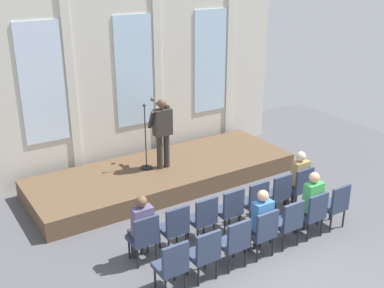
{
  "coord_description": "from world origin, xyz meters",
  "views": [
    {
      "loc": [
        -4.95,
        -4.74,
        4.99
      ],
      "look_at": [
        -0.0,
        3.03,
        1.41
      ],
      "focal_mm": 44.91,
      "sensor_mm": 36.0,
      "label": 1
    }
  ],
  "objects_px": {
    "chair_r1_c5": "(313,212)",
    "audience_r1_c5": "(311,201)",
    "chair_r0_c5": "(278,192)",
    "audience_r0_c6": "(298,176)",
    "chair_r0_c3": "(230,208)",
    "chair_r0_c2": "(203,217)",
    "chair_r1_c6": "(335,203)",
    "mic_stand": "(146,155)",
    "chair_r1_c4": "(289,221)",
    "audience_r1_c3": "(260,219)",
    "chair_r0_c0": "(144,236)",
    "chair_r0_c4": "(255,200)",
    "chair_r1_c1": "(205,252)",
    "chair_r0_c6": "(300,185)",
    "chair_r1_c3": "(263,230)",
    "chair_r0_c1": "(175,226)",
    "chair_r1_c2": "(235,241)",
    "audience_r0_c0": "(141,225)",
    "chair_r1_c0": "(172,264)",
    "speaker": "(162,128)"
  },
  "relations": [
    {
      "from": "chair_r0_c0",
      "to": "chair_r0_c4",
      "type": "relative_size",
      "value": 1.0
    },
    {
      "from": "speaker",
      "to": "chair_r0_c3",
      "type": "bearing_deg",
      "value": -89.73
    },
    {
      "from": "chair_r0_c5",
      "to": "audience_r0_c6",
      "type": "xyz_separation_m",
      "value": [
        0.61,
        0.08,
        0.18
      ]
    },
    {
      "from": "chair_r0_c3",
      "to": "chair_r1_c3",
      "type": "distance_m",
      "value": 0.96
    },
    {
      "from": "mic_stand",
      "to": "audience_r1_c5",
      "type": "bearing_deg",
      "value": -66.21
    },
    {
      "from": "chair_r1_c0",
      "to": "chair_r1_c4",
      "type": "distance_m",
      "value": 2.45
    },
    {
      "from": "chair_r0_c5",
      "to": "chair_r1_c4",
      "type": "height_order",
      "value": "same"
    },
    {
      "from": "chair_r0_c5",
      "to": "audience_r0_c6",
      "type": "height_order",
      "value": "audience_r0_c6"
    },
    {
      "from": "mic_stand",
      "to": "chair_r1_c6",
      "type": "height_order",
      "value": "mic_stand"
    },
    {
      "from": "chair_r0_c2",
      "to": "chair_r1_c6",
      "type": "xyz_separation_m",
      "value": [
        2.45,
        -0.96,
        0.0
      ]
    },
    {
      "from": "audience_r1_c3",
      "to": "chair_r1_c6",
      "type": "xyz_separation_m",
      "value": [
        1.84,
        -0.08,
        -0.19
      ]
    },
    {
      "from": "chair_r0_c2",
      "to": "chair_r0_c6",
      "type": "bearing_deg",
      "value": 0.0
    },
    {
      "from": "chair_r0_c1",
      "to": "chair_r1_c4",
      "type": "relative_size",
      "value": 1.0
    },
    {
      "from": "chair_r0_c3",
      "to": "chair_r0_c4",
      "type": "height_order",
      "value": "same"
    },
    {
      "from": "audience_r1_c5",
      "to": "audience_r0_c0",
      "type": "bearing_deg",
      "value": 162.58
    },
    {
      "from": "chair_r0_c3",
      "to": "chair_r1_c1",
      "type": "bearing_deg",
      "value": -141.97
    },
    {
      "from": "chair_r0_c6",
      "to": "chair_r1_c3",
      "type": "relative_size",
      "value": 1.0
    },
    {
      "from": "chair_r0_c2",
      "to": "chair_r1_c5",
      "type": "height_order",
      "value": "same"
    },
    {
      "from": "speaker",
      "to": "audience_r0_c6",
      "type": "bearing_deg",
      "value": -53.57
    },
    {
      "from": "chair_r0_c3",
      "to": "chair_r1_c2",
      "type": "height_order",
      "value": "same"
    },
    {
      "from": "chair_r0_c3",
      "to": "chair_r0_c5",
      "type": "height_order",
      "value": "same"
    },
    {
      "from": "chair_r1_c1",
      "to": "chair_r0_c0",
      "type": "bearing_deg",
      "value": 122.59
    },
    {
      "from": "chair_r1_c2",
      "to": "audience_r1_c5",
      "type": "distance_m",
      "value": 1.85
    },
    {
      "from": "audience_r0_c0",
      "to": "chair_r1_c5",
      "type": "distance_m",
      "value": 3.24
    },
    {
      "from": "chair_r1_c4",
      "to": "audience_r1_c3",
      "type": "bearing_deg",
      "value": 172.31
    },
    {
      "from": "chair_r0_c3",
      "to": "chair_r0_c5",
      "type": "distance_m",
      "value": 1.22
    },
    {
      "from": "mic_stand",
      "to": "chair_r0_c5",
      "type": "relative_size",
      "value": 1.65
    },
    {
      "from": "chair_r1_c5",
      "to": "audience_r1_c5",
      "type": "xyz_separation_m",
      "value": [
        -0.0,
        0.08,
        0.2
      ]
    },
    {
      "from": "chair_r1_c2",
      "to": "audience_r0_c0",
      "type": "bearing_deg",
      "value": 139.62
    },
    {
      "from": "chair_r0_c2",
      "to": "chair_r1_c4",
      "type": "distance_m",
      "value": 1.55
    },
    {
      "from": "chair_r0_c3",
      "to": "chair_r0_c6",
      "type": "bearing_deg",
      "value": 0.0
    },
    {
      "from": "mic_stand",
      "to": "chair_r0_c6",
      "type": "distance_m",
      "value": 3.52
    },
    {
      "from": "chair_r0_c6",
      "to": "chair_r1_c6",
      "type": "distance_m",
      "value": 0.96
    },
    {
      "from": "audience_r0_c6",
      "to": "chair_r1_c4",
      "type": "height_order",
      "value": "audience_r0_c6"
    },
    {
      "from": "chair_r0_c0",
      "to": "chair_r1_c0",
      "type": "relative_size",
      "value": 1.0
    },
    {
      "from": "audience_r0_c0",
      "to": "chair_r0_c4",
      "type": "bearing_deg",
      "value": -1.95
    },
    {
      "from": "chair_r0_c5",
      "to": "audience_r1_c3",
      "type": "xyz_separation_m",
      "value": [
        -1.22,
        -0.88,
        0.19
      ]
    },
    {
      "from": "chair_r0_c6",
      "to": "chair_r1_c4",
      "type": "bearing_deg",
      "value": -141.97
    },
    {
      "from": "audience_r1_c3",
      "to": "audience_r1_c5",
      "type": "distance_m",
      "value": 1.22
    },
    {
      "from": "chair_r1_c1",
      "to": "audience_r1_c3",
      "type": "relative_size",
      "value": 0.73
    },
    {
      "from": "chair_r1_c0",
      "to": "audience_r1_c3",
      "type": "relative_size",
      "value": 0.73
    },
    {
      "from": "chair_r0_c4",
      "to": "chair_r1_c2",
      "type": "bearing_deg",
      "value": -141.97
    },
    {
      "from": "chair_r0_c3",
      "to": "chair_r1_c2",
      "type": "bearing_deg",
      "value": -122.59
    },
    {
      "from": "chair_r0_c0",
      "to": "chair_r0_c5",
      "type": "distance_m",
      "value": 3.06
    },
    {
      "from": "audience_r0_c0",
      "to": "chair_r1_c3",
      "type": "height_order",
      "value": "audience_r0_c0"
    },
    {
      "from": "chair_r0_c4",
      "to": "audience_r1_c3",
      "type": "bearing_deg",
      "value": -124.98
    },
    {
      "from": "chair_r0_c1",
      "to": "chair_r1_c1",
      "type": "xyz_separation_m",
      "value": [
        0.0,
        -0.96,
        0.0
      ]
    },
    {
      "from": "audience_r1_c3",
      "to": "chair_r1_c5",
      "type": "bearing_deg",
      "value": -3.86
    },
    {
      "from": "audience_r1_c3",
      "to": "chair_r0_c6",
      "type": "bearing_deg",
      "value": 25.48
    },
    {
      "from": "mic_stand",
      "to": "chair_r0_c0",
      "type": "xyz_separation_m",
      "value": [
        -1.47,
        -2.74,
        -0.22
      ]
    }
  ]
}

